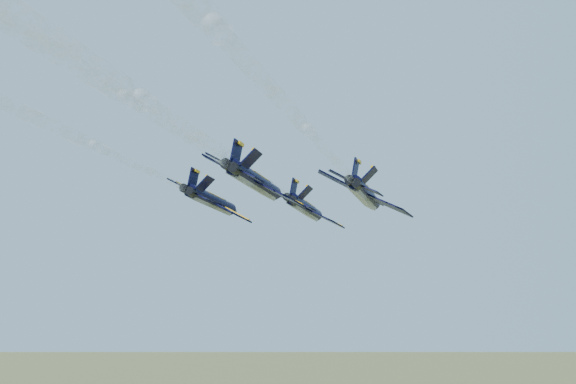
% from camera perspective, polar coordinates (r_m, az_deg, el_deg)
% --- Properties ---
extents(jet_lead, '(13.65, 19.62, 7.03)m').
position_cam_1_polar(jet_lead, '(106.32, 1.58, -1.45)').
color(jet_lead, black).
extents(jet_left, '(13.65, 19.62, 7.03)m').
position_cam_1_polar(jet_left, '(98.61, -6.73, -0.80)').
color(jet_left, black).
extents(jet_right, '(13.65, 19.62, 7.03)m').
position_cam_1_polar(jet_right, '(91.89, 6.88, -0.21)').
color(jet_right, black).
extents(jet_slot, '(13.65, 19.62, 7.03)m').
position_cam_1_polar(jet_slot, '(81.06, -2.83, 0.90)').
color(jet_slot, black).
extents(smoke_trail_lead, '(12.84, 91.48, 3.26)m').
position_cam_1_polar(smoke_trail_lead, '(46.28, -22.84, 9.20)').
color(smoke_trail_lead, white).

